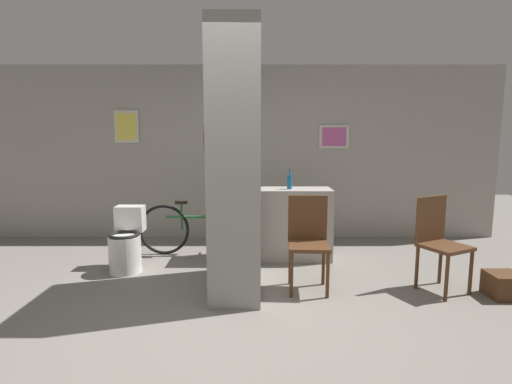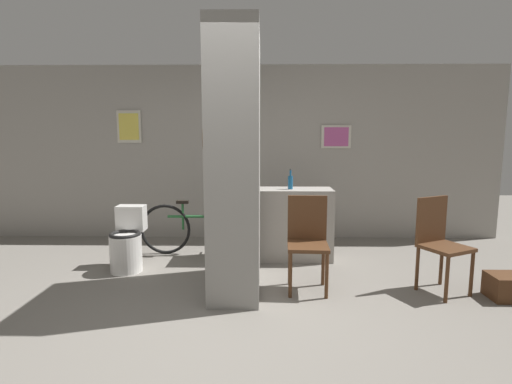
% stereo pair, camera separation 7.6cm
% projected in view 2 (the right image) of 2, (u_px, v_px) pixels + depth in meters
% --- Properties ---
extents(ground_plane, '(14.00, 14.00, 0.00)m').
position_uv_depth(ground_plane, '(218.00, 310.00, 3.63)').
color(ground_plane, slate).
extents(wall_back, '(8.00, 0.09, 2.60)m').
position_uv_depth(wall_back, '(236.00, 153.00, 6.05)').
color(wall_back, gray).
rests_on(wall_back, ground_plane).
extents(pillar_center, '(0.52, 1.12, 2.60)m').
position_uv_depth(pillar_center, '(235.00, 163.00, 4.00)').
color(pillar_center, gray).
rests_on(pillar_center, ground_plane).
extents(counter_shelf, '(1.45, 0.44, 0.91)m').
position_uv_depth(counter_shelf, '(275.00, 224.00, 5.10)').
color(counter_shelf, gray).
rests_on(counter_shelf, ground_plane).
extents(toilet, '(0.37, 0.53, 0.74)m').
position_uv_depth(toilet, '(127.00, 243.00, 4.68)').
color(toilet, white).
rests_on(toilet, ground_plane).
extents(chair_near_pillar, '(0.43, 0.43, 0.96)m').
position_uv_depth(chair_near_pillar, '(307.00, 238.00, 4.08)').
color(chair_near_pillar, '#4C2D19').
rests_on(chair_near_pillar, ground_plane).
extents(chair_by_doorway, '(0.54, 0.54, 0.96)m').
position_uv_depth(chair_by_doorway, '(439.00, 240.00, 4.02)').
color(chair_by_doorway, '#4C2D19').
rests_on(chair_by_doorway, ground_plane).
extents(bicycle, '(1.62, 0.42, 0.72)m').
position_uv_depth(bicycle, '(201.00, 228.00, 5.29)').
color(bicycle, black).
rests_on(bicycle, ground_plane).
extents(bottle_tall, '(0.06, 0.06, 0.26)m').
position_uv_depth(bottle_tall, '(290.00, 182.00, 4.99)').
color(bottle_tall, '#19598C').
rests_on(bottle_tall, counter_shelf).
extents(floor_crate, '(0.30, 0.30, 0.24)m').
position_uv_depth(floor_crate, '(505.00, 287.00, 3.87)').
color(floor_crate, '#4C2D19').
rests_on(floor_crate, ground_plane).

